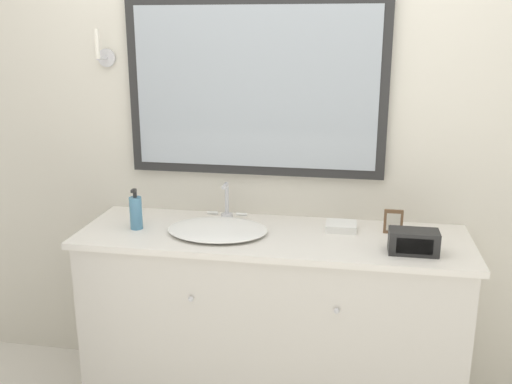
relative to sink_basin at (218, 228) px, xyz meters
name	(u,v)px	position (x,y,z in m)	size (l,w,h in m)	color
wall_back	(281,142)	(0.25, 0.34, 0.36)	(8.00, 0.18, 2.55)	silver
vanity_counter	(271,321)	(0.25, 0.02, -0.47)	(1.82, 0.58, 0.91)	beige
sink_basin	(218,228)	(0.00, 0.00, 0.00)	(0.47, 0.42, 0.19)	white
soap_bottle	(136,212)	(-0.40, -0.02, 0.06)	(0.06, 0.06, 0.20)	teal
appliance_box	(414,242)	(0.88, -0.11, 0.03)	(0.21, 0.11, 0.10)	black
picture_frame	(393,222)	(0.81, 0.13, 0.04)	(0.09, 0.01, 0.12)	brown
hand_towel_near_sink	(341,226)	(0.57, 0.13, 0.00)	(0.14, 0.13, 0.04)	white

